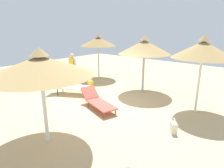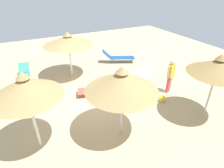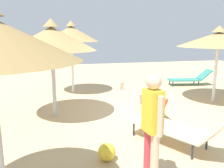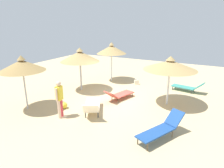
# 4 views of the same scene
# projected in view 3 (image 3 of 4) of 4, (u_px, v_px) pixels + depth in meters

# --- Properties ---
(ground) EXTENTS (24.00, 24.00, 0.10)m
(ground) POSITION_uv_depth(u_px,v_px,m) (141.00, 113.00, 7.27)
(ground) COLOR tan
(parasol_umbrella_near_left) EXTENTS (2.42, 2.42, 2.72)m
(parasol_umbrella_near_left) POSITION_uv_depth(u_px,v_px,m) (52.00, 39.00, 6.35)
(parasol_umbrella_near_left) COLOR #B2B2B7
(parasol_umbrella_near_left) RESTS_ON ground
(parasol_umbrella_far_right) EXTENTS (2.70, 2.70, 2.60)m
(parasol_umbrella_far_right) POSITION_uv_depth(u_px,v_px,m) (218.00, 39.00, 7.90)
(parasol_umbrella_far_right) COLOR white
(parasol_umbrella_far_right) RESTS_ON ground
(parasol_umbrella_near_right) EXTENTS (2.11, 2.11, 2.83)m
(parasol_umbrella_near_right) POSITION_uv_depth(u_px,v_px,m) (71.00, 34.00, 9.12)
(parasol_umbrella_near_right) COLOR white
(parasol_umbrella_near_right) RESTS_ON ground
(lounge_chair_center) EXTENTS (2.19, 1.65, 0.86)m
(lounge_chair_center) POSITION_uv_depth(u_px,v_px,m) (179.00, 128.00, 4.91)
(lounge_chair_center) COLOR silver
(lounge_chair_center) RESTS_ON ground
(lounge_chair_edge) EXTENTS (0.91, 1.99, 0.73)m
(lounge_chair_edge) POSITION_uv_depth(u_px,v_px,m) (190.00, 78.00, 10.91)
(lounge_chair_edge) COLOR teal
(lounge_chair_edge) RESTS_ON ground
(lounge_chair_back) EXTENTS (2.01, 1.14, 0.67)m
(lounge_chair_back) POSITION_uv_depth(u_px,v_px,m) (152.00, 102.00, 7.12)
(lounge_chair_back) COLOR #CC4C3F
(lounge_chair_back) RESTS_ON ground
(person_standing_near_left) EXTENTS (0.48, 0.26, 1.75)m
(person_standing_near_left) POSITION_uv_depth(u_px,v_px,m) (152.00, 122.00, 3.55)
(person_standing_near_left) COLOR #D83F4C
(person_standing_near_left) RESTS_ON ground
(handbag) EXTENTS (0.31, 0.33, 0.49)m
(handbag) POSITION_uv_depth(u_px,v_px,m) (120.00, 86.00, 10.01)
(handbag) COLOR beige
(handbag) RESTS_ON ground
(beach_ball) EXTENTS (0.33, 0.33, 0.33)m
(beach_ball) POSITION_uv_depth(u_px,v_px,m) (107.00, 152.00, 4.39)
(beach_ball) COLOR yellow
(beach_ball) RESTS_ON ground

